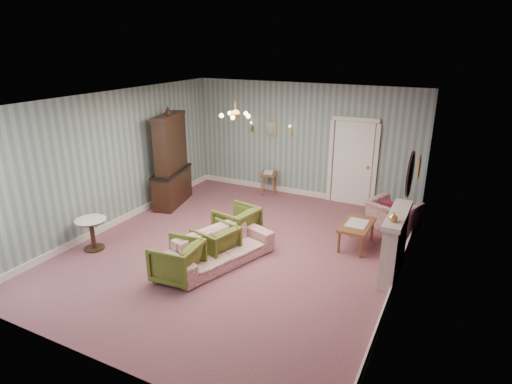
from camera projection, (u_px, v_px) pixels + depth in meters
The scene contains 27 objects.
floor at pixel (238, 249), 8.35m from camera, with size 7.00×7.00×0.00m, color #854D57.
ceiling at pixel (235, 100), 7.37m from camera, with size 7.00×7.00×0.00m, color white.
wall_back at pixel (304, 141), 10.80m from camera, with size 6.00×6.00×0.00m, color slate.
wall_front at pixel (89, 263), 4.91m from camera, with size 6.00×6.00×0.00m, color slate.
wall_left at pixel (115, 160), 9.13m from camera, with size 7.00×7.00×0.00m, color slate.
wall_right at pixel (405, 206), 6.59m from camera, with size 7.00×7.00×0.00m, color slate.
wall_right_floral at pixel (404, 206), 6.60m from camera, with size 7.00×7.00×0.00m, color #AA557B.
door at pixel (353, 162), 10.34m from camera, with size 1.12×0.12×2.16m, color white, non-canonical shape.
olive_chair_a at pixel (177, 259), 7.19m from camera, with size 0.74×0.70×0.76m, color #576122.
olive_chair_b at pixel (216, 241), 7.90m from camera, with size 0.69×0.65×0.71m, color #576122.
olive_chair_c at pixel (237, 222), 8.64m from camera, with size 0.75×0.70×0.77m, color #576122.
sofa_chintz at pixel (220, 243), 7.72m from camera, with size 2.06×0.60×0.81m, color #963C50.
wingback_chair at pixel (393, 211), 9.11m from camera, with size 0.97×0.63×0.85m, color #963C50.
dresser at pixel (171, 158), 10.29m from camera, with size 0.49×1.43×2.38m, color black, non-canonical shape.
fireplace at pixel (394, 244), 7.28m from camera, with size 0.30×1.40×1.16m, color beige, non-canonical shape.
mantel_vase at pixel (393, 217), 6.73m from camera, with size 0.15×0.15×0.15m, color gold.
oval_mirror at pixel (410, 174), 6.81m from camera, with size 0.04×0.76×0.84m, color white, non-canonical shape.
framed_print at pixel (419, 168), 8.02m from camera, with size 0.04×0.34×0.42m, color gold, non-canonical shape.
coffee_table at pixel (356, 235), 8.39m from camera, with size 0.54×0.98×0.50m, color brown, non-canonical shape.
side_table_black at pixel (396, 223), 8.85m from camera, with size 0.37×0.37×0.55m, color black, non-canonical shape.
pedestal_table at pixel (92, 234), 8.25m from camera, with size 0.58×0.58×0.64m, color black, non-canonical shape.
nesting_table at pixel (269, 183), 11.23m from camera, with size 0.38×0.49×0.64m, color brown, non-canonical shape.
gilt_mirror_back at pixel (271, 129), 11.06m from camera, with size 0.28×0.06×0.36m, color gold, non-canonical shape.
sconce_left at pixel (252, 127), 11.28m from camera, with size 0.16×0.12×0.30m, color gold, non-canonical shape.
sconce_right at pixel (290, 131), 10.81m from camera, with size 0.16×0.12×0.30m, color gold, non-canonical shape.
chandelier at pixel (236, 115), 7.46m from camera, with size 0.56×0.56×0.36m, color gold, non-canonical shape.
burgundy_cushion at pixel (390, 210), 8.99m from camera, with size 0.38×0.10×0.38m, color maroon.
Camera 1 is at (3.68, -6.52, 3.88)m, focal length 29.82 mm.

